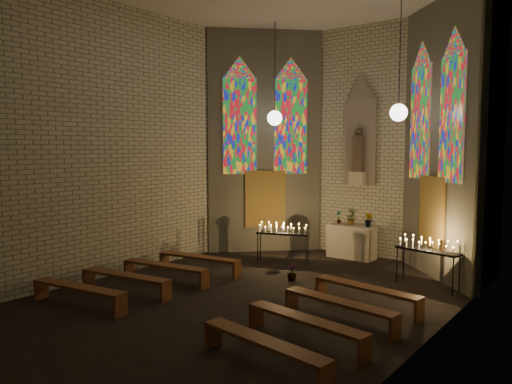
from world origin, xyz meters
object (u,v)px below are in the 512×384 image
Objects in this scene: aisle_flower_pot at (292,272)px; votive_stand_left at (283,231)px; votive_stand_right at (428,247)px; altar at (352,242)px.

aisle_flower_pot is 0.27× the size of votive_stand_left.
votive_stand_left is at bearing -167.91° from votive_stand_right.
altar is 0.91× the size of votive_stand_left.
aisle_flower_pot is (-0.01, -3.26, -0.29)m from altar.
aisle_flower_pot is at bearing -69.08° from votive_stand_left.
altar is 3.47m from votive_stand_right.
votive_stand_left reaches higher than aisle_flower_pot.
aisle_flower_pot is at bearing -90.19° from altar.
aisle_flower_pot is 0.26× the size of votive_stand_right.
votive_stand_right is at bearing -32.62° from altar.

